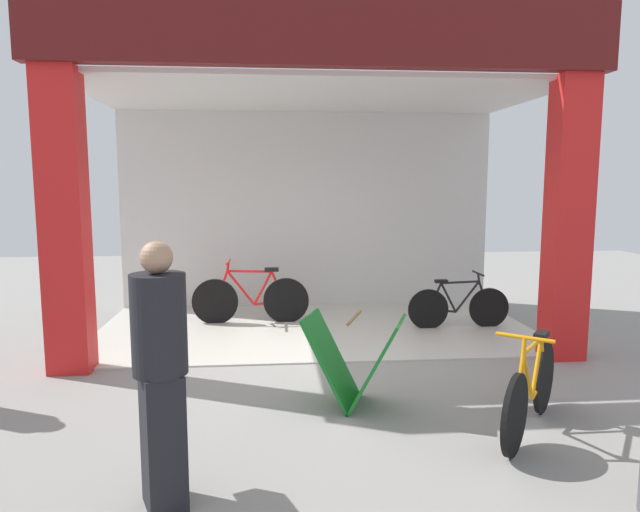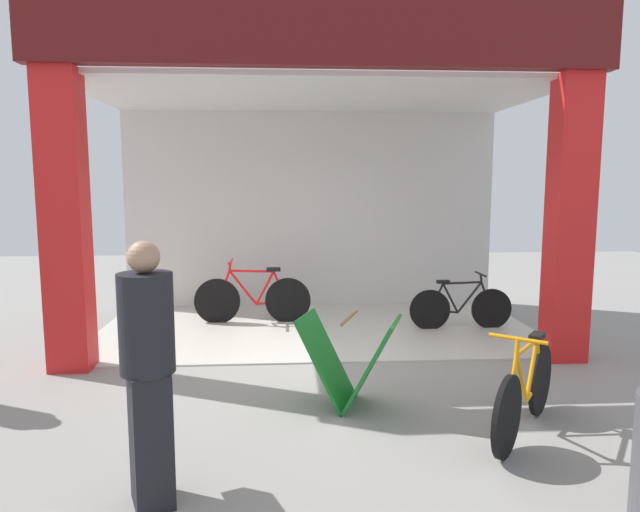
{
  "view_description": "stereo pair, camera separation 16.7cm",
  "coord_description": "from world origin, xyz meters",
  "px_view_note": "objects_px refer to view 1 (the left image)",
  "views": [
    {
      "loc": [
        -0.61,
        -6.25,
        2.07
      ],
      "look_at": [
        0.0,
        0.79,
        1.15
      ],
      "focal_mm": 31.71,
      "sensor_mm": 36.0,
      "label": 1
    },
    {
      "loc": [
        -0.45,
        -6.26,
        2.07
      ],
      "look_at": [
        0.0,
        0.79,
        1.15
      ],
      "focal_mm": 31.71,
      "sensor_mm": 36.0,
      "label": 2
    }
  ],
  "objects_px": {
    "bicycle_inside_0": "(458,306)",
    "bicycle_inside_1": "(251,299)",
    "sandwich_board_sign": "(354,361)",
    "pedestrian_0": "(160,372)",
    "bicycle_parked_0": "(531,390)"
  },
  "relations": [
    {
      "from": "bicycle_inside_0",
      "to": "bicycle_inside_1",
      "type": "xyz_separation_m",
      "value": [
        -2.95,
        0.54,
        0.05
      ]
    },
    {
      "from": "bicycle_inside_1",
      "to": "sandwich_board_sign",
      "type": "bearing_deg",
      "value": -71.74
    },
    {
      "from": "bicycle_inside_0",
      "to": "bicycle_inside_1",
      "type": "distance_m",
      "value": 3.0
    },
    {
      "from": "sandwich_board_sign",
      "to": "pedestrian_0",
      "type": "relative_size",
      "value": 0.6
    },
    {
      "from": "bicycle_parked_0",
      "to": "sandwich_board_sign",
      "type": "distance_m",
      "value": 1.54
    },
    {
      "from": "sandwich_board_sign",
      "to": "pedestrian_0",
      "type": "distance_m",
      "value": 2.15
    },
    {
      "from": "bicycle_inside_0",
      "to": "bicycle_inside_1",
      "type": "height_order",
      "value": "bicycle_inside_1"
    },
    {
      "from": "bicycle_inside_0",
      "to": "pedestrian_0",
      "type": "distance_m",
      "value": 5.37
    },
    {
      "from": "bicycle_parked_0",
      "to": "bicycle_inside_1",
      "type": "bearing_deg",
      "value": 122.3
    },
    {
      "from": "bicycle_inside_0",
      "to": "bicycle_parked_0",
      "type": "height_order",
      "value": "bicycle_parked_0"
    },
    {
      "from": "bicycle_inside_0",
      "to": "sandwich_board_sign",
      "type": "bearing_deg",
      "value": -125.5
    },
    {
      "from": "bicycle_parked_0",
      "to": "pedestrian_0",
      "type": "relative_size",
      "value": 0.76
    },
    {
      "from": "bicycle_parked_0",
      "to": "sandwich_board_sign",
      "type": "xyz_separation_m",
      "value": [
        -1.39,
        0.67,
        0.07
      ]
    },
    {
      "from": "sandwich_board_sign",
      "to": "pedestrian_0",
      "type": "xyz_separation_m",
      "value": [
        -1.46,
        -1.51,
        0.46
      ]
    },
    {
      "from": "bicycle_inside_1",
      "to": "pedestrian_0",
      "type": "distance_m",
      "value": 4.75
    }
  ]
}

